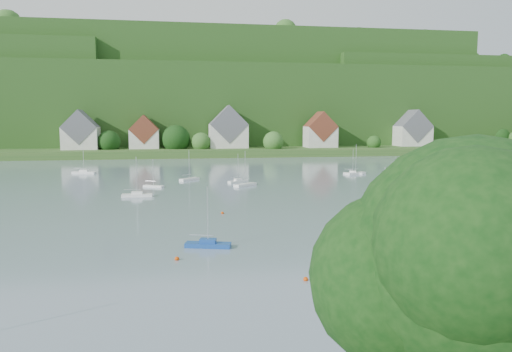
{
  "coord_description": "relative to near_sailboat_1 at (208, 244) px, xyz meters",
  "views": [
    {
      "loc": [
        -16.36,
        -18.53,
        15.05
      ],
      "look_at": [
        -1.27,
        75.0,
        4.0
      ],
      "focal_mm": 34.08,
      "sensor_mm": 36.0,
      "label": 1
    }
  ],
  "objects": [
    {
      "name": "far_sailboat_cluster",
      "position": [
        23.11,
        74.43,
        -0.04
      ],
      "size": [
        191.86,
        65.26,
        8.71
      ],
      "color": "white",
      "rests_on": "ground"
    },
    {
      "name": "near_sailboat_1",
      "position": [
        0.0,
        0.0,
        0.0
      ],
      "size": [
        5.6,
        2.89,
        7.28
      ],
      "rotation": [
        0.0,
        0.0,
        -0.27
      ],
      "color": "#194495",
      "rests_on": "ground"
    },
    {
      "name": "village_building_0",
      "position": [
        -41.96,
        149.21,
        9.1
      ],
      "size": [
        14.0,
        10.4,
        16.0
      ],
      "color": "beige",
      "rests_on": "far_shore_strip"
    },
    {
      "name": "village_building_4",
      "position": [
        103.04,
        152.21,
        9.18
      ],
      "size": [
        15.0,
        10.4,
        16.5
      ],
      "color": "beige",
      "rests_on": "far_shore_strip"
    },
    {
      "name": "mooring_buoy_4",
      "position": [
        41.54,
        5.0,
        -0.41
      ],
      "size": [
        0.39,
        0.39,
        0.39
      ],
      "primitive_type": "sphere",
      "color": "white",
      "rests_on": "ground"
    },
    {
      "name": "far_shore_strip",
      "position": [
        13.04,
        162.21,
        1.09
      ],
      "size": [
        600.0,
        60.0,
        3.0
      ],
      "primitive_type": "cube",
      "color": "#2A5520",
      "rests_on": "ground"
    },
    {
      "name": "near_tree",
      "position": [
        4.29,
        -44.78,
        10.64
      ],
      "size": [
        8.4,
        8.5,
        13.7
      ],
      "color": "black",
      "rests_on": "near_bank"
    },
    {
      "name": "village_building_1",
      "position": [
        -16.96,
        151.21,
        8.34
      ],
      "size": [
        12.0,
        9.36,
        14.0
      ],
      "color": "beige",
      "rests_on": "far_shore_strip"
    },
    {
      "name": "mooring_buoy_5",
      "position": [
        -3.64,
        -4.75,
        -0.41
      ],
      "size": [
        0.5,
        0.5,
        0.5
      ],
      "primitive_type": "sphere",
      "color": "#D64205",
      "rests_on": "ground"
    },
    {
      "name": "village_building_2",
      "position": [
        18.04,
        150.21,
        9.86
      ],
      "size": [
        16.0,
        11.44,
        18.0
      ],
      "color": "beige",
      "rests_on": "far_shore_strip"
    },
    {
      "name": "mooring_buoy_0",
      "position": [
        8.32,
        -13.48,
        -0.41
      ],
      "size": [
        0.46,
        0.46,
        0.46
      ],
      "primitive_type": "sphere",
      "color": "#D64205",
      "rests_on": "ground"
    },
    {
      "name": "mooring_buoy_1",
      "position": [
        28.01,
        -2.34,
        -0.41
      ],
      "size": [
        0.44,
        0.44,
        0.44
      ],
      "primitive_type": "sphere",
      "color": "white",
      "rests_on": "ground"
    },
    {
      "name": "forested_ridge",
      "position": [
        13.43,
        230.78,
        22.47
      ],
      "size": [
        620.0,
        181.22,
        69.89
      ],
      "color": "#174415",
      "rests_on": "ground"
    },
    {
      "name": "mooring_buoy_3",
      "position": [
        3.57,
        20.26,
        -0.41
      ],
      "size": [
        0.46,
        0.46,
        0.46
      ],
      "primitive_type": "sphere",
      "color": "#D64205",
      "rests_on": "ground"
    },
    {
      "name": "near_sailboat_2",
      "position": [
        16.67,
        -11.71,
        0.09
      ],
      "size": [
        7.99,
        3.6,
        10.42
      ],
      "rotation": [
        0.0,
        0.0,
        0.19
      ],
      "color": "white",
      "rests_on": "ground"
    },
    {
      "name": "village_building_3",
      "position": [
        58.04,
        148.21,
        9.02
      ],
      "size": [
        13.0,
        10.4,
        15.5
      ],
      "color": "beige",
      "rests_on": "far_shore_strip"
    },
    {
      "name": "near_sailboat_4",
      "position": [
        30.39,
        -3.35,
        0.13
      ],
      "size": [
        8.93,
        4.37,
        11.61
      ],
      "rotation": [
        0.0,
        0.0,
        -0.24
      ],
      "color": "white",
      "rests_on": "ground"
    }
  ]
}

